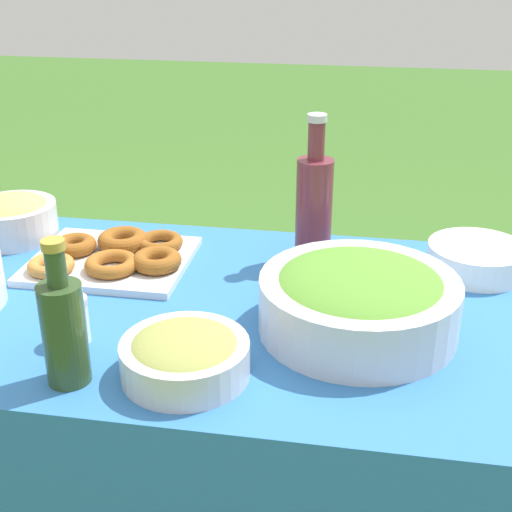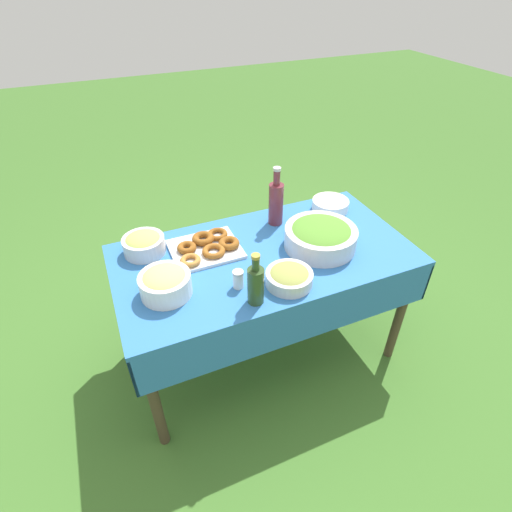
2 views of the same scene
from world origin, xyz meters
name	(u,v)px [view 2 (image 2 of 2)]	position (x,y,z in m)	size (l,w,h in m)	color
ground_plane	(263,349)	(0.00, 0.00, 0.00)	(14.00, 14.00, 0.00)	#3D6B28
picnic_table	(264,269)	(0.00, 0.00, 0.62)	(1.46, 0.77, 0.72)	#2D6BB2
salad_bowl	(321,236)	(-0.28, 0.05, 0.79)	(0.36, 0.36, 0.12)	silver
pasta_bowl	(165,283)	(0.51, 0.09, 0.78)	(0.22, 0.22, 0.12)	white
donut_platter	(207,247)	(0.25, -0.14, 0.74)	(0.35, 0.30, 0.05)	silver
plate_stack	(330,205)	(-0.52, -0.24, 0.75)	(0.21, 0.21, 0.06)	white
olive_oil_bottle	(256,284)	(0.17, 0.29, 0.82)	(0.07, 0.07, 0.25)	#2D4723
wine_bottle	(276,202)	(-0.17, -0.23, 0.85)	(0.08, 0.08, 0.32)	maroon
fruit_bowl	(144,243)	(0.54, -0.24, 0.78)	(0.20, 0.20, 0.10)	silver
olive_bowl	(289,277)	(-0.01, 0.25, 0.76)	(0.21, 0.21, 0.08)	silver
salt_shaker	(238,279)	(0.21, 0.18, 0.77)	(0.05, 0.05, 0.09)	white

